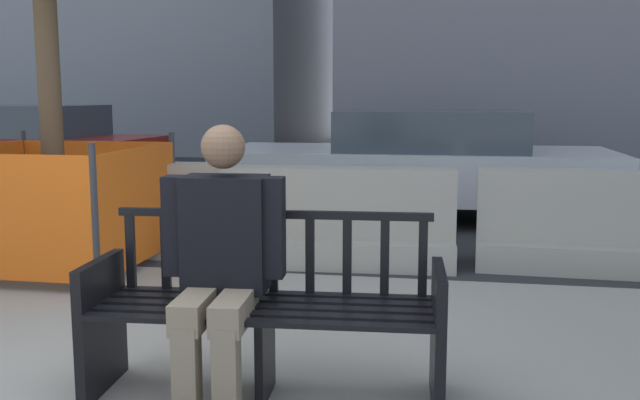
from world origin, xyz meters
name	(u,v)px	position (x,y,z in m)	size (l,w,h in m)	color
street_asphalt	(358,184)	(0.00, 8.70, 0.00)	(120.00, 12.00, 0.01)	#28282B
street_bench	(266,316)	(0.59, 0.33, 0.40)	(1.72, 0.63, 0.88)	black
seated_person	(221,258)	(0.39, 0.26, 0.69)	(0.59, 0.74, 1.31)	black
jersey_barrier_centre	(338,225)	(0.51, 3.11, 0.34)	(2.03, 0.77, 0.84)	#9E998E
jersey_barrier_left	(127,215)	(-1.51, 3.27, 0.34)	(2.01, 0.72, 0.84)	#9E998E
jersey_barrier_right	(600,230)	(2.69, 3.25, 0.34)	(2.03, 0.76, 0.84)	#9E998E
construction_fence	(56,203)	(-1.79, 2.53, 0.56)	(1.54, 1.54, 1.12)	#2D2D33
car_sedan_mid	(14,146)	(-5.28, 7.29, 0.66)	(4.71, 2.13, 1.30)	maroon
car_sedan_far	(419,164)	(1.10, 5.59, 0.65)	(4.55, 1.99, 1.27)	silver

